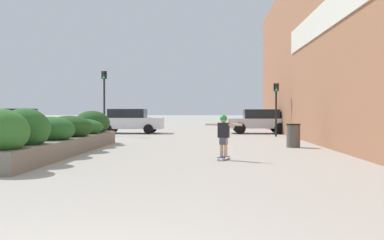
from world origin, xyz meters
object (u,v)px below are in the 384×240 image
object	(u,v)px
traffic_light_right	(276,100)
skateboarder	(224,131)
trash_bin	(293,135)
car_center_right	(130,121)
skateboard	(224,158)
traffic_light_left	(104,92)
car_leftmost	(259,121)
car_center_left	(18,120)

from	to	relation	value
traffic_light_right	skateboarder	bearing A→B (deg)	-105.92
trash_bin	car_center_right	distance (m)	13.79
skateboard	car_center_right	world-z (taller)	car_center_right
traffic_light_right	traffic_light_left	bearing A→B (deg)	179.13
trash_bin	car_leftmost	world-z (taller)	car_leftmost
skateboard	skateboarder	world-z (taller)	skateboarder
car_leftmost	traffic_light_left	world-z (taller)	traffic_light_left
car_center_right	traffic_light_left	world-z (taller)	traffic_light_left
traffic_light_left	traffic_light_right	xyz separation A→B (m)	(10.01, -0.15, -0.45)
car_leftmost	traffic_light_right	world-z (taller)	traffic_light_right
car_center_right	traffic_light_right	distance (m)	9.80
car_center_left	skateboard	bearing A→B (deg)	40.38
skateboard	trash_bin	bearing A→B (deg)	82.52
skateboard	traffic_light_left	xyz separation A→B (m)	(-6.60, 12.11, 2.50)
skateboard	trash_bin	world-z (taller)	trash_bin
trash_bin	car_center_right	xyz separation A→B (m)	(-8.67, 10.71, 0.35)
car_leftmost	traffic_light_right	distance (m)	3.78
car_center_right	traffic_light_right	size ratio (longest dim) A/B	1.40
trash_bin	car_leftmost	size ratio (longest dim) A/B	0.23
skateboard	traffic_light_left	distance (m)	14.02
car_center_left	traffic_light_right	size ratio (longest dim) A/B	1.33
traffic_light_left	traffic_light_right	bearing A→B (deg)	-0.87
car_leftmost	skateboarder	bearing A→B (deg)	169.56
car_center_left	traffic_light_right	xyz separation A→B (m)	(16.83, -3.83, 1.26)
car_leftmost	traffic_light_right	xyz separation A→B (m)	(0.56, -3.51, 1.29)
traffic_light_left	trash_bin	bearing A→B (deg)	-38.10
skateboard	car_center_left	size ratio (longest dim) A/B	0.15
car_center_left	traffic_light_left	size ratio (longest dim) A/B	1.07
car_leftmost	traffic_light_left	distance (m)	10.18
trash_bin	traffic_light_right	bearing A→B (deg)	86.53
car_center_left	traffic_light_right	distance (m)	17.31
skateboarder	skateboard	bearing A→B (deg)	-50.67
trash_bin	car_leftmost	xyz separation A→B (m)	(-0.12, 10.86, 0.35)
trash_bin	car_center_left	size ratio (longest dim) A/B	0.23
car_leftmost	car_center_left	distance (m)	16.27
car_center_left	traffic_light_right	bearing A→B (deg)	77.19
car_center_right	traffic_light_right	xyz separation A→B (m)	(9.12, -3.36, 1.29)
car_leftmost	car_center_right	distance (m)	8.56
skateboarder	car_leftmost	bearing A→B (deg)	104.85
skateboarder	car_center_left	size ratio (longest dim) A/B	0.31
skateboarder	car_leftmost	distance (m)	15.72
trash_bin	skateboarder	bearing A→B (deg)	-122.78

